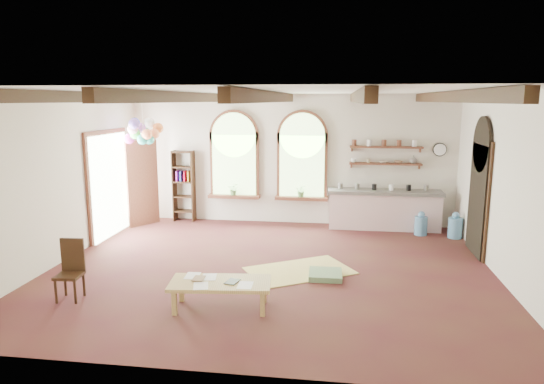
% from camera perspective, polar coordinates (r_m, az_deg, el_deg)
% --- Properties ---
extents(floor, '(8.00, 8.00, 0.00)m').
position_cam_1_polar(floor, '(9.00, -0.19, -9.03)').
color(floor, '#512C21').
rests_on(floor, ground).
extents(ceiling_beams, '(6.20, 6.80, 0.18)m').
position_cam_1_polar(ceiling_beams, '(8.47, -0.21, 11.11)').
color(ceiling_beams, '#332110').
rests_on(ceiling_beams, ceiling).
extents(window_left, '(1.30, 0.28, 2.20)m').
position_cam_1_polar(window_left, '(12.18, -4.47, 4.05)').
color(window_left, brown).
rests_on(window_left, floor).
extents(window_right, '(1.30, 0.28, 2.20)m').
position_cam_1_polar(window_right, '(11.93, 3.55, 3.92)').
color(window_right, brown).
rests_on(window_right, floor).
extents(left_doorway, '(0.10, 1.90, 2.50)m').
position_cam_1_polar(left_doorway, '(11.57, -18.63, 0.75)').
color(left_doorway, brown).
rests_on(left_doorway, floor).
extents(right_doorway, '(0.10, 1.30, 2.40)m').
position_cam_1_polar(right_doorway, '(10.45, 23.04, -0.86)').
color(right_doorway, black).
rests_on(right_doorway, floor).
extents(kitchen_counter, '(2.68, 0.62, 0.94)m').
position_cam_1_polar(kitchen_counter, '(11.92, 13.04, -1.98)').
color(kitchen_counter, beige).
rests_on(kitchen_counter, floor).
extents(wall_shelf_lower, '(1.70, 0.24, 0.04)m').
position_cam_1_polar(wall_shelf_lower, '(11.91, 13.18, 3.25)').
color(wall_shelf_lower, brown).
rests_on(wall_shelf_lower, wall_back).
extents(wall_shelf_upper, '(1.70, 0.24, 0.04)m').
position_cam_1_polar(wall_shelf_upper, '(11.87, 13.27, 5.17)').
color(wall_shelf_upper, brown).
rests_on(wall_shelf_upper, wall_back).
extents(wall_clock, '(0.32, 0.04, 0.32)m').
position_cam_1_polar(wall_clock, '(12.12, 19.13, 4.73)').
color(wall_clock, black).
rests_on(wall_clock, wall_back).
extents(bookshelf, '(0.53, 0.32, 1.80)m').
position_cam_1_polar(bookshelf, '(12.52, -10.34, 0.71)').
color(bookshelf, '#332110').
rests_on(bookshelf, floor).
extents(coffee_table, '(1.54, 0.83, 0.42)m').
position_cam_1_polar(coffee_table, '(7.31, -6.09, -10.78)').
color(coffee_table, tan).
rests_on(coffee_table, floor).
extents(side_chair, '(0.40, 0.40, 0.94)m').
position_cam_1_polar(side_chair, '(8.25, -22.64, -9.79)').
color(side_chair, '#332110').
rests_on(side_chair, floor).
extents(floor_mat, '(2.14, 1.90, 0.02)m').
position_cam_1_polar(floor_mat, '(8.90, 3.27, -9.22)').
color(floor_mat, '#D5C56A').
rests_on(floor_mat, floor).
extents(floor_cushion, '(0.58, 0.58, 0.10)m').
position_cam_1_polar(floor_cushion, '(8.63, 6.30, -9.65)').
color(floor_cushion, '#67895E').
rests_on(floor_cushion, floor).
extents(water_jug_a, '(0.29, 0.29, 0.55)m').
position_cam_1_polar(water_jug_a, '(11.64, 17.11, -3.70)').
color(water_jug_a, '#578FBB').
rests_on(water_jug_a, floor).
extents(water_jug_b, '(0.31, 0.31, 0.59)m').
position_cam_1_polar(water_jug_b, '(11.63, 20.75, -3.85)').
color(water_jug_b, '#578FBB').
rests_on(water_jug_b, floor).
extents(balloon_cluster, '(0.88, 0.91, 1.15)m').
position_cam_1_polar(balloon_cluster, '(11.62, -14.93, 6.87)').
color(balloon_cluster, white).
rests_on(balloon_cluster, floor).
extents(table_book, '(0.17, 0.25, 0.02)m').
position_cam_1_polar(table_book, '(7.43, -9.26, -9.99)').
color(table_book, olive).
rests_on(table_book, coffee_table).
extents(tablet, '(0.22, 0.27, 0.01)m').
position_cam_1_polar(tablet, '(7.25, -4.70, -10.45)').
color(tablet, black).
rests_on(tablet, coffee_table).
extents(potted_plant_left, '(0.27, 0.23, 0.30)m').
position_cam_1_polar(potted_plant_left, '(12.19, -4.52, 0.34)').
color(potted_plant_left, '#598C4C').
rests_on(potted_plant_left, window_left).
extents(potted_plant_right, '(0.27, 0.23, 0.30)m').
position_cam_1_polar(potted_plant_right, '(11.95, 3.47, 0.14)').
color(potted_plant_right, '#598C4C').
rests_on(potted_plant_right, window_right).
extents(shelf_cup_a, '(0.12, 0.10, 0.10)m').
position_cam_1_polar(shelf_cup_a, '(11.86, 9.58, 3.69)').
color(shelf_cup_a, white).
rests_on(shelf_cup_a, wall_shelf_lower).
extents(shelf_cup_b, '(0.10, 0.10, 0.09)m').
position_cam_1_polar(shelf_cup_b, '(11.88, 11.27, 3.63)').
color(shelf_cup_b, beige).
rests_on(shelf_cup_b, wall_shelf_lower).
extents(shelf_bowl_a, '(0.22, 0.22, 0.05)m').
position_cam_1_polar(shelf_bowl_a, '(11.90, 12.95, 3.48)').
color(shelf_bowl_a, beige).
rests_on(shelf_bowl_a, wall_shelf_lower).
extents(shelf_bowl_b, '(0.20, 0.20, 0.06)m').
position_cam_1_polar(shelf_bowl_b, '(11.94, 14.63, 3.45)').
color(shelf_bowl_b, '#8C664C').
rests_on(shelf_bowl_b, wall_shelf_lower).
extents(shelf_vase, '(0.18, 0.18, 0.19)m').
position_cam_1_polar(shelf_vase, '(11.98, 16.31, 3.70)').
color(shelf_vase, slate).
rests_on(shelf_vase, wall_shelf_lower).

